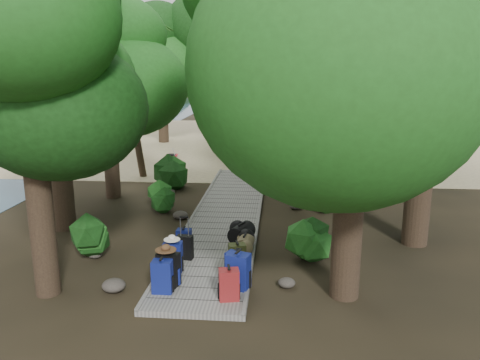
# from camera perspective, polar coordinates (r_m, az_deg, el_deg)

# --- Properties ---
(ground) EXTENTS (120.00, 120.00, 0.00)m
(ground) POSITION_cam_1_polar(r_m,az_deg,el_deg) (13.23, -2.06, -5.74)
(ground) COLOR #312718
(ground) RESTS_ON ground
(sand_beach) EXTENTS (40.00, 22.00, 0.02)m
(sand_beach) POSITION_cam_1_polar(r_m,az_deg,el_deg) (28.77, 1.79, 4.77)
(sand_beach) COLOR #C7B886
(sand_beach) RESTS_ON ground
(boardwalk) EXTENTS (2.00, 12.00, 0.12)m
(boardwalk) POSITION_cam_1_polar(r_m,az_deg,el_deg) (14.16, -1.57, -4.19)
(boardwalk) COLOR gray
(boardwalk) RESTS_ON ground
(backpack_left_a) EXTENTS (0.38, 0.27, 0.72)m
(backpack_left_a) POSITION_cam_1_polar(r_m,az_deg,el_deg) (9.30, -9.44, -11.32)
(backpack_left_a) COLOR navy
(backpack_left_a) RESTS_ON boardwalk
(backpack_left_b) EXTENTS (0.48, 0.40, 0.75)m
(backpack_left_b) POSITION_cam_1_polar(r_m,az_deg,el_deg) (9.55, -8.71, -10.49)
(backpack_left_b) COLOR black
(backpack_left_b) RESTS_ON boardwalk
(backpack_left_c) EXTENTS (0.40, 0.29, 0.72)m
(backpack_left_c) POSITION_cam_1_polar(r_m,az_deg,el_deg) (10.15, -8.18, -9.08)
(backpack_left_c) COLOR navy
(backpack_left_c) RESTS_ON boardwalk
(backpack_left_d) EXTENTS (0.35, 0.25, 0.52)m
(backpack_left_d) POSITION_cam_1_polar(r_m,az_deg,el_deg) (11.41, -6.84, -7.00)
(backpack_left_d) COLOR navy
(backpack_left_d) RESTS_ON boardwalk
(backpack_right_a) EXTENTS (0.41, 0.33, 0.66)m
(backpack_right_a) POSITION_cam_1_polar(r_m,az_deg,el_deg) (8.92, -1.36, -12.44)
(backpack_right_a) COLOR maroon
(backpack_right_a) RESTS_ON boardwalk
(backpack_right_b) EXTENTS (0.51, 0.42, 0.79)m
(backpack_right_b) POSITION_cam_1_polar(r_m,az_deg,el_deg) (9.31, -0.21, -10.84)
(backpack_right_b) COLOR navy
(backpack_right_b) RESTS_ON boardwalk
(backpack_right_c) EXTENTS (0.45, 0.39, 0.63)m
(backpack_right_c) POSITION_cam_1_polar(r_m,az_deg,el_deg) (9.74, -0.56, -10.22)
(backpack_right_c) COLOR navy
(backpack_right_c) RESTS_ON boardwalk
(backpack_right_d) EXTENTS (0.42, 0.35, 0.55)m
(backpack_right_d) POSITION_cam_1_polar(r_m,az_deg,el_deg) (10.35, -0.35, -8.99)
(backpack_right_d) COLOR #363C15
(backpack_right_d) RESTS_ON boardwalk
(duffel_right_khaki) EXTENTS (0.44, 0.60, 0.37)m
(duffel_right_khaki) POSITION_cam_1_polar(r_m,az_deg,el_deg) (11.20, 0.59, -7.72)
(duffel_right_khaki) COLOR brown
(duffel_right_khaki) RESTS_ON boardwalk
(duffel_right_black) EXTENTS (0.68, 0.81, 0.44)m
(duffel_right_black) POSITION_cam_1_polar(r_m,az_deg,el_deg) (11.78, 0.20, -6.44)
(duffel_right_black) COLOR black
(duffel_right_black) RESTS_ON boardwalk
(suitcase_on_boardwalk) EXTENTS (0.38, 0.24, 0.55)m
(suitcase_on_boardwalk) POSITION_cam_1_polar(r_m,az_deg,el_deg) (10.79, -6.73, -8.14)
(suitcase_on_boardwalk) COLOR black
(suitcase_on_boardwalk) RESTS_ON boardwalk
(lone_suitcase_on_sand) EXTENTS (0.47, 0.33, 0.67)m
(lone_suitcase_on_sand) POSITION_cam_1_polar(r_m,az_deg,el_deg) (21.07, 1.61, 2.52)
(lone_suitcase_on_sand) COLOR black
(lone_suitcase_on_sand) RESTS_ON sand_beach
(hat_brown) EXTENTS (0.42, 0.42, 0.13)m
(hat_brown) POSITION_cam_1_polar(r_m,az_deg,el_deg) (9.37, -9.05, -8.07)
(hat_brown) COLOR #51351E
(hat_brown) RESTS_ON backpack_left_b
(hat_white) EXTENTS (0.35, 0.35, 0.12)m
(hat_white) POSITION_cam_1_polar(r_m,az_deg,el_deg) (9.98, -8.30, -6.91)
(hat_white) COLOR silver
(hat_white) RESTS_ON backpack_left_c
(kayak) EXTENTS (1.28, 3.45, 0.34)m
(kayak) POSITION_cam_1_polar(r_m,az_deg,el_deg) (23.04, -8.42, 2.91)
(kayak) COLOR red
(kayak) RESTS_ON sand_beach
(sun_lounger) EXTENTS (0.85, 1.76, 0.55)m
(sun_lounger) POSITION_cam_1_polar(r_m,az_deg,el_deg) (22.88, 8.59, 3.09)
(sun_lounger) COLOR silver
(sun_lounger) RESTS_ON sand_beach
(tree_right_a) EXTENTS (4.90, 4.90, 8.17)m
(tree_right_a) POSITION_cam_1_polar(r_m,az_deg,el_deg) (8.65, 13.90, 11.33)
(tree_right_a) COLOR black
(tree_right_a) RESTS_ON ground
(tree_right_b) EXTENTS (5.08, 5.08, 9.07)m
(tree_right_b) POSITION_cam_1_polar(r_m,az_deg,el_deg) (12.06, 22.21, 13.37)
(tree_right_b) COLOR black
(tree_right_b) RESTS_ON ground
(tree_right_c) EXTENTS (5.18, 5.18, 8.97)m
(tree_right_c) POSITION_cam_1_polar(r_m,az_deg,el_deg) (14.54, 11.62, 13.72)
(tree_right_c) COLOR black
(tree_right_c) RESTS_ON ground
(tree_right_d) EXTENTS (6.71, 6.71, 12.30)m
(tree_right_d) POSITION_cam_1_polar(r_m,az_deg,el_deg) (16.84, 18.10, 18.97)
(tree_right_d) COLOR black
(tree_right_d) RESTS_ON ground
(tree_right_e) EXTENTS (5.20, 5.20, 9.37)m
(tree_right_e) POSITION_cam_1_polar(r_m,az_deg,el_deg) (19.14, 12.33, 14.16)
(tree_right_e) COLOR black
(tree_right_e) RESTS_ON ground
(tree_right_f) EXTENTS (6.04, 6.04, 10.78)m
(tree_right_f) POSITION_cam_1_polar(r_m,az_deg,el_deg) (23.11, 18.89, 15.35)
(tree_right_f) COLOR black
(tree_right_f) RESTS_ON ground
(tree_left_a) EXTENTS (4.09, 4.09, 6.82)m
(tree_left_a) POSITION_cam_1_polar(r_m,az_deg,el_deg) (9.36, -24.10, 6.54)
(tree_left_a) COLOR black
(tree_left_a) RESTS_ON ground
(tree_left_b) EXTENTS (4.85, 4.85, 8.74)m
(tree_left_b) POSITION_cam_1_polar(r_m,az_deg,el_deg) (13.30, -22.08, 12.58)
(tree_left_b) COLOR black
(tree_left_b) RESTS_ON ground
(tree_left_c) EXTENTS (4.18, 4.18, 7.27)m
(tree_left_c) POSITION_cam_1_polar(r_m,az_deg,el_deg) (16.27, -15.93, 10.44)
(tree_left_c) COLOR black
(tree_left_c) RESTS_ON ground
(tree_back_a) EXTENTS (5.70, 5.70, 9.87)m
(tree_back_a) POSITION_cam_1_polar(r_m,az_deg,el_deg) (28.16, -1.43, 14.64)
(tree_back_a) COLOR black
(tree_back_a) RESTS_ON ground
(tree_back_b) EXTENTS (6.26, 6.26, 11.19)m
(tree_back_b) POSITION_cam_1_polar(r_m,az_deg,el_deg) (27.76, 6.29, 15.94)
(tree_back_b) COLOR black
(tree_back_b) RESTS_ON ground
(tree_back_c) EXTENTS (4.73, 4.73, 8.51)m
(tree_back_c) POSITION_cam_1_polar(r_m,az_deg,el_deg) (28.50, 13.19, 12.92)
(tree_back_c) COLOR black
(tree_back_c) RESTS_ON ground
(tree_back_d) EXTENTS (5.12, 5.12, 8.54)m
(tree_back_d) POSITION_cam_1_polar(r_m,az_deg,el_deg) (28.38, -9.57, 13.11)
(tree_back_d) COLOR black
(tree_back_d) RESTS_ON ground
(palm_right_a) EXTENTS (4.45, 4.45, 7.58)m
(palm_right_a) POSITION_cam_1_polar(r_m,az_deg,el_deg) (19.15, 9.23, 11.61)
(palm_right_a) COLOR #134012
(palm_right_a) RESTS_ON ground
(palm_right_b) EXTENTS (3.83, 3.83, 7.40)m
(palm_right_b) POSITION_cam_1_polar(r_m,az_deg,el_deg) (24.25, 13.79, 11.54)
(palm_right_b) COLOR #134012
(palm_right_b) RESTS_ON ground
(palm_right_c) EXTENTS (4.63, 4.63, 7.37)m
(palm_right_c) POSITION_cam_1_polar(r_m,az_deg,el_deg) (24.70, 6.88, 11.82)
(palm_right_c) COLOR #134012
(palm_right_c) RESTS_ON ground
(palm_left_a) EXTENTS (3.90, 3.90, 6.21)m
(palm_left_a) POSITION_cam_1_polar(r_m,az_deg,el_deg) (19.24, -12.83, 9.41)
(palm_left_a) COLOR #134012
(palm_left_a) RESTS_ON ground
(rock_left_a) EXTENTS (0.48, 0.43, 0.26)m
(rock_left_a) POSITION_cam_1_polar(r_m,az_deg,el_deg) (9.88, -15.13, -12.30)
(rock_left_a) COLOR #4C473F
(rock_left_a) RESTS_ON ground
(rock_left_b) EXTENTS (0.33, 0.30, 0.18)m
(rock_left_b) POSITION_cam_1_polar(r_m,az_deg,el_deg) (11.63, -17.26, -8.64)
(rock_left_b) COLOR #4C473F
(rock_left_b) RESTS_ON ground
(rock_left_c) EXTENTS (0.45, 0.40, 0.25)m
(rock_left_c) POSITION_cam_1_polar(r_m,az_deg,el_deg) (13.97, -7.28, -4.26)
(rock_left_c) COLOR #4C473F
(rock_left_c) RESTS_ON ground
(rock_left_d) EXTENTS (0.27, 0.24, 0.15)m
(rock_left_d) POSITION_cam_1_polar(r_m,az_deg,el_deg) (16.85, -8.35, -1.39)
(rock_left_d) COLOR #4C473F
(rock_left_d) RESTS_ON ground
(rock_right_a) EXTENTS (0.36, 0.32, 0.20)m
(rock_right_a) POSITION_cam_1_polar(r_m,az_deg,el_deg) (9.79, 5.71, -12.36)
(rock_right_a) COLOR #4C473F
(rock_right_a) RESTS_ON ground
(rock_right_b) EXTENTS (0.51, 0.46, 0.28)m
(rock_right_b) POSITION_cam_1_polar(r_m,az_deg,el_deg) (11.82, 9.08, -7.58)
(rock_right_b) COLOR #4C473F
(rock_right_b) RESTS_ON ground
(rock_right_c) EXTENTS (0.36, 0.33, 0.20)m
(rock_right_c) POSITION_cam_1_polar(r_m,az_deg,el_deg) (14.92, 6.76, -3.19)
(rock_right_c) COLOR #4C473F
(rock_right_c) RESTS_ON ground
(shrub_left_a) EXTENTS (1.26, 1.26, 1.14)m
(shrub_left_a) POSITION_cam_1_polar(r_m,az_deg,el_deg) (11.43, -17.82, -6.53)
(shrub_left_a) COLOR #1D5218
(shrub_left_a) RESTS_ON ground
(shrub_left_b) EXTENTS (0.98, 0.98, 0.89)m
(shrub_left_b) POSITION_cam_1_polar(r_m,az_deg,el_deg) (14.74, -9.56, -2.11)
(shrub_left_b) COLOR #1D5218
(shrub_left_b) RESTS_ON ground
(shrub_left_c) EXTENTS (1.30, 1.30, 1.17)m
(shrub_left_c) POSITION_cam_1_polar(r_m,az_deg,el_deg) (17.59, -8.38, 0.95)
(shrub_left_c) COLOR #1D5218
(shrub_left_c) RESTS_ON ground
(shrub_right_a) EXTENTS (1.14, 1.14, 1.03)m
(shrub_right_a) POSITION_cam_1_polar(r_m,az_deg,el_deg) (11.03, 8.26, -7.02)
(shrub_right_a) COLOR #1D5218
(shrub_right_a) RESTS_ON ground
(shrub_right_b) EXTENTS (1.23, 1.23, 1.11)m
(shrub_right_b) POSITION_cam_1_polar(r_m,az_deg,el_deg) (14.64, 9.89, -1.77)
(shrub_right_b) COLOR #1D5218
(shrub_right_b) RESTS_ON ground
(shrub_right_c) EXTENTS (0.72, 0.72, 0.65)m
(shrub_right_c) POSITION_cam_1_polar(r_m,az_deg,el_deg) (18.19, 5.23, 0.62)
(shrub_right_c) COLOR #1D5218
(shrub_right_c) RESTS_ON ground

